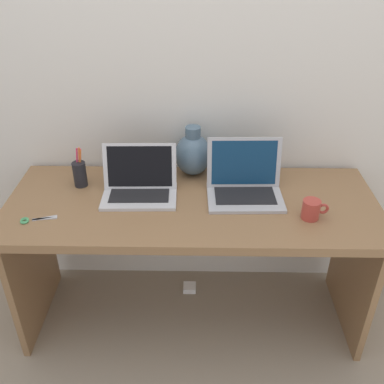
{
  "coord_description": "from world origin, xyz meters",
  "views": [
    {
      "loc": [
        0.03,
        -1.61,
        1.76
      ],
      "look_at": [
        0.0,
        0.0,
        0.76
      ],
      "focal_mm": 40.96,
      "sensor_mm": 36.0,
      "label": 1
    }
  ],
  "objects": [
    {
      "name": "laptop_right",
      "position": [
        0.23,
        0.07,
        0.77
      ],
      "size": [
        0.34,
        0.25,
        0.24
      ],
      "color": "#B2B2B7",
      "rests_on": "desk"
    },
    {
      "name": "laptop_left",
      "position": [
        -0.23,
        0.06,
        0.77
      ],
      "size": [
        0.33,
        0.23,
        0.22
      ],
      "color": "silver",
      "rests_on": "desk"
    },
    {
      "name": "pen_cup",
      "position": [
        -0.52,
        0.13,
        0.77
      ],
      "size": [
        0.06,
        0.06,
        0.19
      ],
      "color": "black",
      "rests_on": "desk"
    },
    {
      "name": "back_wall",
      "position": [
        0.0,
        0.36,
        1.2
      ],
      "size": [
        4.4,
        0.04,
        2.4
      ],
      "primitive_type": "cube",
      "color": "silver",
      "rests_on": "ground"
    },
    {
      "name": "green_vase",
      "position": [
        0.0,
        0.26,
        0.82
      ],
      "size": [
        0.17,
        0.17,
        0.24
      ],
      "color": "slate",
      "rests_on": "desk"
    },
    {
      "name": "coffee_mug",
      "position": [
        0.49,
        -0.11,
        0.75
      ],
      "size": [
        0.11,
        0.07,
        0.08
      ],
      "color": "#B23D33",
      "rests_on": "desk"
    },
    {
      "name": "desk",
      "position": [
        0.0,
        0.0,
        0.57
      ],
      "size": [
        1.64,
        0.63,
        0.71
      ],
      "color": "olive",
      "rests_on": "ground"
    },
    {
      "name": "scissors",
      "position": [
        -0.66,
        -0.15,
        0.71
      ],
      "size": [
        0.15,
        0.07,
        0.01
      ],
      "color": "#B7B7BC",
      "rests_on": "desk"
    },
    {
      "name": "ground_plane",
      "position": [
        0.0,
        0.0,
        0.0
      ],
      "size": [
        6.0,
        6.0,
        0.0
      ],
      "primitive_type": "plane",
      "color": "gray"
    },
    {
      "name": "power_brick",
      "position": [
        -0.02,
        0.19,
        0.01
      ],
      "size": [
        0.07,
        0.07,
        0.03
      ],
      "primitive_type": "cube",
      "color": "white",
      "rests_on": "ground"
    }
  ]
}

